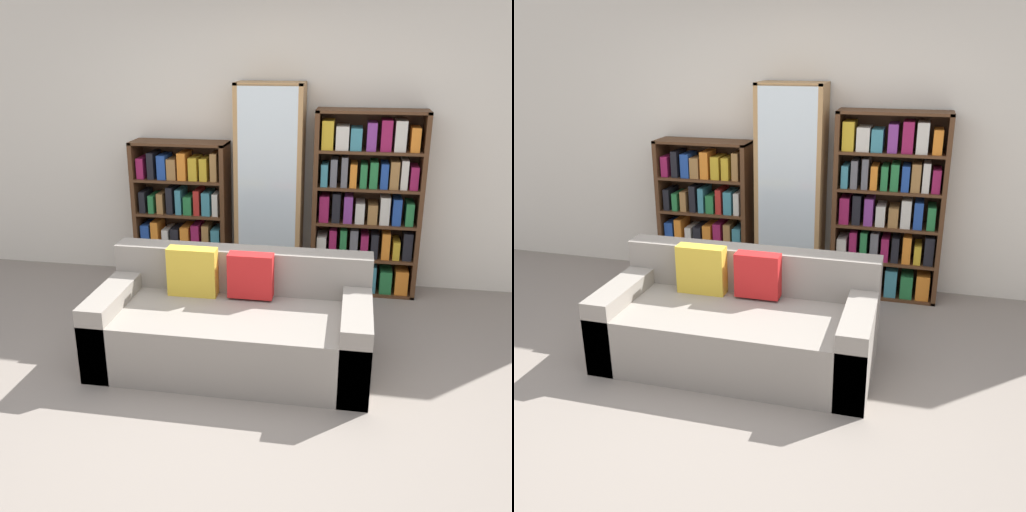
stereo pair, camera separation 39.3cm
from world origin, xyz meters
TOP-DOWN VIEW (x-y plane):
  - ground_plane at (0.00, 0.00)m, footprint 16.00×16.00m
  - wall_back at (0.00, 2.23)m, footprint 6.88×0.06m
  - couch at (-0.01, 0.58)m, footprint 1.91×0.91m
  - bookshelf_left at (-0.80, 2.03)m, footprint 0.89×0.32m
  - display_cabinet at (0.03, 2.01)m, footprint 0.59×0.36m
  - bookshelf_right at (0.90, 2.03)m, footprint 0.95×0.32m
  - wine_bottle at (0.70, 1.34)m, footprint 0.08×0.08m

SIDE VIEW (x-z plane):
  - ground_plane at x=0.00m, z-range 0.00..0.00m
  - wine_bottle at x=0.70m, z-range -0.03..0.35m
  - couch at x=-0.01m, z-range -0.12..0.67m
  - bookshelf_left at x=-0.80m, z-range -0.03..1.31m
  - bookshelf_right at x=0.90m, z-range -0.02..1.63m
  - display_cabinet at x=0.03m, z-range 0.00..1.87m
  - wall_back at x=0.00m, z-range 0.00..2.70m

